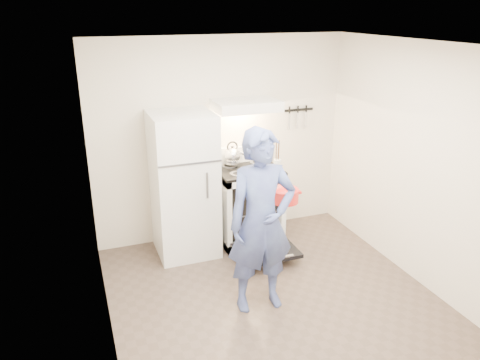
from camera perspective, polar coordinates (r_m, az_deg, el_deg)
name	(u,v)px	position (r m, az deg, el deg)	size (l,w,h in m)	color
floor	(280,306)	(4.83, 4.86, -15.10)	(3.60, 3.60, 0.00)	#4F3F36
back_wall	(221,140)	(5.82, -2.29, 4.95)	(3.20, 0.02, 2.50)	beige
refrigerator	(184,185)	(5.47, -6.86, -0.61)	(0.70, 0.70, 1.70)	white
stove_body	(248,205)	(5.87, 0.95, -3.09)	(0.76, 0.65, 0.92)	white
cooktop	(248,169)	(5.69, 0.98, 1.29)	(0.76, 0.65, 0.03)	black
backsplash	(240,154)	(5.91, -0.02, 3.19)	(0.76, 0.07, 0.20)	white
oven_door	(266,251)	(5.52, 3.19, -8.59)	(0.70, 0.54, 0.04)	black
oven_rack	(248,207)	(5.88, 0.95, -3.27)	(0.60, 0.52, 0.01)	slate
range_hood	(246,105)	(5.56, 0.74, 9.10)	(0.76, 0.50, 0.12)	white
knife_strip	(299,110)	(6.13, 7.18, 8.49)	(0.40, 0.02, 0.03)	black
pizza_stone	(248,205)	(5.88, 0.98, -3.09)	(0.31, 0.31, 0.02)	#8A6246
tea_kettle	(232,154)	(5.72, -0.94, 3.20)	(0.26, 0.21, 0.31)	silver
utensil_jar	(277,165)	(5.53, 4.58, 1.86)	(0.09, 0.09, 0.13)	silver
person	(261,222)	(4.40, 2.64, -5.16)	(0.66, 0.43, 1.81)	navy
dutch_oven	(285,196)	(4.75, 5.50, -1.93)	(0.35, 0.28, 0.23)	red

